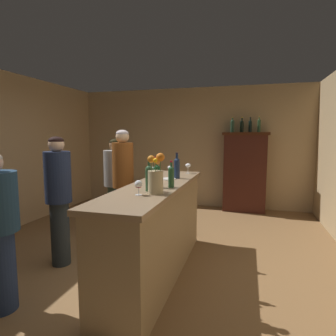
{
  "coord_description": "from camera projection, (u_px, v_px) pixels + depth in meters",
  "views": [
    {
      "loc": [
        1.28,
        -3.19,
        1.64
      ],
      "look_at": [
        0.41,
        -0.11,
        1.26
      ],
      "focal_mm": 30.21,
      "sensor_mm": 36.0,
      "label": 1
    }
  ],
  "objects": [
    {
      "name": "wine_bottle_syrah",
      "position": [
        157.0,
        175.0,
        3.02
      ],
      "size": [
        0.07,
        0.07,
        0.31
      ],
      "color": "#113F21",
      "rests_on": "bar_counter"
    },
    {
      "name": "wine_glass_mid",
      "position": [
        170.0,
        168.0,
        4.04
      ],
      "size": [
        0.08,
        0.08,
        0.13
      ],
      "color": "white",
      "rests_on": "bar_counter"
    },
    {
      "name": "wall_back",
      "position": [
        191.0,
        147.0,
        6.58
      ],
      "size": [
        5.39,
        0.12,
        2.7
      ],
      "primitive_type": "cube",
      "color": "tan",
      "rests_on": "ground"
    },
    {
      "name": "wine_glass_spare",
      "position": [
        153.0,
        170.0,
        3.74
      ],
      "size": [
        0.06,
        0.06,
        0.14
      ],
      "color": "white",
      "rests_on": "bar_counter"
    },
    {
      "name": "wine_glass_front",
      "position": [
        188.0,
        166.0,
        4.15
      ],
      "size": [
        0.08,
        0.08,
        0.15
      ],
      "color": "white",
      "rests_on": "bar_counter"
    },
    {
      "name": "display_bottle_left",
      "position": [
        232.0,
        125.0,
        5.99
      ],
      "size": [
        0.08,
        0.08,
        0.32
      ],
      "color": "#294632",
      "rests_on": "display_cabinet"
    },
    {
      "name": "flower_arrangement",
      "position": [
        156.0,
        177.0,
        2.69
      ],
      "size": [
        0.16,
        0.15,
        0.39
      ],
      "color": "tan",
      "rests_on": "bar_counter"
    },
    {
      "name": "floor",
      "position": [
        139.0,
        265.0,
        3.58
      ],
      "size": [
        8.42,
        8.42,
        0.0
      ],
      "primitive_type": "plane",
      "color": "brown",
      "rests_on": "ground"
    },
    {
      "name": "wine_glass_rear",
      "position": [
        139.0,
        185.0,
        2.64
      ],
      "size": [
        0.08,
        0.08,
        0.14
      ],
      "color": "white",
      "rests_on": "bar_counter"
    },
    {
      "name": "display_bottle_midleft",
      "position": [
        242.0,
        126.0,
        5.94
      ],
      "size": [
        0.08,
        0.08,
        0.32
      ],
      "color": "black",
      "rests_on": "display_cabinet"
    },
    {
      "name": "display_bottle_midright",
      "position": [
        259.0,
        125.0,
        5.84
      ],
      "size": [
        0.06,
        0.06,
        0.33
      ],
      "color": "#2C5030",
      "rests_on": "display_cabinet"
    },
    {
      "name": "display_cabinet",
      "position": [
        245.0,
        171.0,
        6.02
      ],
      "size": [
        0.95,
        0.4,
        1.69
      ],
      "color": "#3C1911",
      "rests_on": "ground"
    },
    {
      "name": "cheese_plate",
      "position": [
        168.0,
        179.0,
        3.59
      ],
      "size": [
        0.2,
        0.2,
        0.01
      ],
      "primitive_type": "cylinder",
      "color": "white",
      "rests_on": "bar_counter"
    },
    {
      "name": "wine_bottle_merlot",
      "position": [
        149.0,
        177.0,
        2.83
      ],
      "size": [
        0.08,
        0.08,
        0.32
      ],
      "color": "#2A4B2E",
      "rests_on": "bar_counter"
    },
    {
      "name": "wine_bottle_chardonnay",
      "position": [
        177.0,
        167.0,
        3.66
      ],
      "size": [
        0.08,
        0.08,
        0.34
      ],
      "color": "#17243C",
      "rests_on": "bar_counter"
    },
    {
      "name": "patron_near_entrance",
      "position": [
        59.0,
        195.0,
        3.5
      ],
      "size": [
        0.32,
        0.32,
        1.62
      ],
      "rotation": [
        0.0,
        0.0,
        0.14
      ],
      "color": "#232B30",
      "rests_on": "ground"
    },
    {
      "name": "patron_redhead",
      "position": [
        123.0,
        181.0,
        4.15
      ],
      "size": [
        0.31,
        0.31,
        1.71
      ],
      "rotation": [
        0.0,
        0.0,
        -0.47
      ],
      "color": "#312B34",
      "rests_on": "ground"
    },
    {
      "name": "patron_in_grey",
      "position": [
        116.0,
        182.0,
        4.69
      ],
      "size": [
        0.4,
        0.4,
        1.57
      ],
      "rotation": [
        0.0,
        0.0,
        -0.56
      ],
      "color": "#46634D",
      "rests_on": "ground"
    },
    {
      "name": "wine_bottle_rose",
      "position": [
        171.0,
        176.0,
        3.03
      ],
      "size": [
        0.06,
        0.06,
        0.29
      ],
      "color": "#224929",
      "rests_on": "bar_counter"
    },
    {
      "name": "display_bottle_center",
      "position": [
        250.0,
        126.0,
        5.89
      ],
      "size": [
        0.07,
        0.07,
        0.31
      ],
      "color": "black",
      "rests_on": "display_cabinet"
    },
    {
      "name": "bar_counter",
      "position": [
        157.0,
        230.0,
        3.28
      ],
      "size": [
        0.6,
        2.47,
        1.07
      ],
      "color": "#8A7252",
      "rests_on": "ground"
    }
  ]
}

